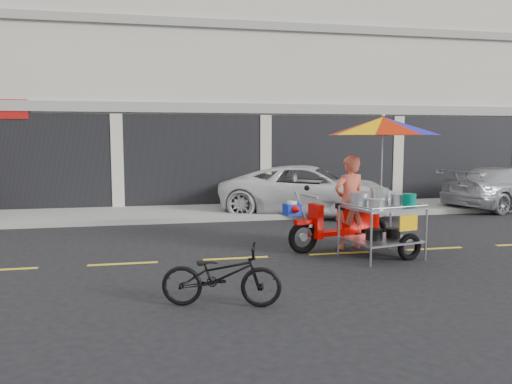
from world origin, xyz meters
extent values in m
plane|color=black|center=(0.00, 0.00, 0.00)|extent=(90.00, 90.00, 0.00)
cube|color=gray|center=(0.00, 5.50, 0.07)|extent=(45.00, 3.00, 0.15)
cube|color=beige|center=(0.00, 10.50, 4.00)|extent=(36.00, 8.00, 8.00)
cube|color=black|center=(0.00, 6.47, 1.45)|extent=(35.28, 0.06, 2.90)
cube|color=gray|center=(0.00, 6.45, 3.10)|extent=(36.00, 0.12, 0.30)
cube|color=gray|center=(0.00, 6.45, 5.60)|extent=(36.00, 0.12, 0.25)
cube|color=gold|center=(0.00, 0.00, 0.00)|extent=(42.00, 0.10, 0.01)
imported|color=silver|center=(0.92, 4.70, 0.71)|extent=(5.59, 4.17, 1.41)
imported|color=#AFB1B8|center=(7.27, 4.69, 0.65)|extent=(4.80, 2.98, 1.30)
imported|color=black|center=(-2.60, -2.52, 0.41)|extent=(1.66, 0.92, 0.83)
torus|color=black|center=(-0.67, 0.16, 0.31)|extent=(0.64, 0.25, 0.63)
torus|color=black|center=(0.93, 0.52, 0.31)|extent=(0.64, 0.25, 0.63)
cylinder|color=#9EA0A5|center=(-0.67, 0.16, 0.31)|extent=(0.16, 0.10, 0.15)
cylinder|color=#9EA0A5|center=(0.93, 0.52, 0.31)|extent=(0.16, 0.10, 0.15)
cube|color=#D40400|center=(-0.67, 0.16, 0.60)|extent=(0.37, 0.20, 0.09)
cylinder|color=#9EA0A5|center=(-0.67, 0.16, 0.77)|extent=(0.40, 0.14, 0.88)
cube|color=#D40400|center=(-0.40, 0.22, 0.60)|extent=(0.21, 0.39, 0.66)
cube|color=#D40400|center=(0.08, 0.33, 0.35)|extent=(0.92, 0.49, 0.09)
cube|color=#D40400|center=(0.56, 0.44, 0.60)|extent=(0.86, 0.46, 0.44)
cube|color=black|center=(0.45, 0.41, 0.86)|extent=(0.75, 0.41, 0.11)
cylinder|color=#9EA0A5|center=(-0.54, 0.19, 1.10)|extent=(0.17, 0.60, 0.04)
sphere|color=black|center=(-0.53, 0.42, 1.23)|extent=(0.11, 0.11, 0.11)
cylinder|color=white|center=(-0.54, 0.19, 0.53)|extent=(0.16, 0.16, 0.05)
cube|color=#1024A0|center=(-0.91, 0.11, 0.86)|extent=(0.33, 0.30, 0.22)
cylinder|color=white|center=(-0.91, 0.11, 0.99)|extent=(0.21, 0.21, 0.05)
cone|color=#D40400|center=(-0.87, -0.07, 0.88)|extent=(0.25, 0.28, 0.20)
torus|color=black|center=(1.05, -0.75, 0.24)|extent=(0.52, 0.22, 0.50)
cylinder|color=#9EA0A5|center=(0.16, -1.06, 0.47)|extent=(0.05, 0.05, 0.93)
cylinder|color=#9EA0A5|center=(-0.05, -0.09, 0.47)|extent=(0.05, 0.05, 0.93)
cylinder|color=#9EA0A5|center=(1.34, -0.79, 0.47)|extent=(0.05, 0.05, 0.93)
cylinder|color=#9EA0A5|center=(1.12, 0.17, 0.47)|extent=(0.05, 0.05, 0.93)
cube|color=#9EA0A5|center=(0.64, -0.44, 0.33)|extent=(1.39, 1.23, 0.03)
cube|color=#9EA0A5|center=(0.64, -0.44, 0.93)|extent=(1.39, 1.23, 0.04)
cylinder|color=#9EA0A5|center=(0.75, -0.92, 1.00)|extent=(1.18, 0.29, 0.03)
cylinder|color=#9EA0A5|center=(0.54, 0.04, 1.00)|extent=(1.18, 0.29, 0.03)
cylinder|color=#9EA0A5|center=(0.05, -0.57, 1.00)|extent=(0.24, 0.97, 0.03)
cylinder|color=#9EA0A5|center=(1.23, -0.31, 1.00)|extent=(0.24, 0.97, 0.03)
cylinder|color=#9EA0A5|center=(0.54, 0.04, 0.33)|extent=(0.22, 0.81, 0.04)
cylinder|color=#9EA0A5|center=(0.54, 0.04, 0.88)|extent=(0.22, 0.81, 0.04)
cube|color=#F5A706|center=(0.92, -0.92, 0.71)|extent=(0.38, 0.10, 0.27)
cylinder|color=#B7B7BC|center=(0.27, -0.30, 1.07)|extent=(0.45, 0.45, 0.23)
cylinder|color=#B7B7BC|center=(0.70, -0.18, 1.10)|extent=(0.41, 0.41, 0.29)
cylinder|color=#B7B7BC|center=(1.04, -0.30, 1.04)|extent=(0.32, 0.32, 0.18)
cylinder|color=#B7B7BC|center=(0.42, -0.70, 1.03)|extent=(0.35, 0.35, 0.15)
cylinder|color=#00644F|center=(1.08, -0.63, 1.07)|extent=(0.29, 0.29, 0.24)
cylinder|color=black|center=(0.48, -0.48, 0.44)|extent=(0.37, 0.37, 0.20)
cylinder|color=black|center=(0.91, -0.38, 0.43)|extent=(0.31, 0.31, 0.18)
cylinder|color=#9EA0A5|center=(0.67, -0.32, 1.75)|extent=(0.03, 0.03, 1.64)
sphere|color=#9EA0A5|center=(0.67, -0.32, 2.60)|extent=(0.07, 0.07, 0.07)
imported|color=#DC5B43|center=(0.35, 0.39, 0.93)|extent=(0.76, 0.58, 1.86)
camera|label=1|loc=(-3.42, -8.83, 2.20)|focal=35.00mm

